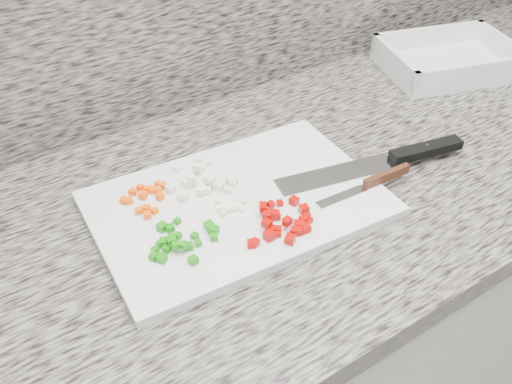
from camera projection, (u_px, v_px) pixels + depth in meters
The scene contains 11 objects.
cabinet at pixel (277, 354), 1.22m from camera, with size 3.92×0.62×0.86m, color beige.
countertop at pixel (283, 192), 0.94m from camera, with size 3.96×0.64×0.04m, color slate.
cutting_board at pixel (238, 204), 0.88m from camera, with size 0.43×0.29×0.01m, color silver.
carrot_pile at pixel (146, 197), 0.87m from camera, with size 0.08×0.08×0.01m.
onion_pile at pixel (202, 180), 0.90m from camera, with size 0.11×0.11×0.02m.
green_pepper_pile at pixel (181, 240), 0.79m from camera, with size 0.11×0.10×0.02m.
red_pepper_pile at pixel (282, 222), 0.82m from camera, with size 0.12×0.10×0.02m.
garlic_pile at pixel (230, 208), 0.85m from camera, with size 0.05×0.05×0.01m.
chef_knife at pixel (396, 158), 0.95m from camera, with size 0.34×0.11×0.02m.
paring_knife at pixel (375, 181), 0.90m from camera, with size 0.18×0.02×0.02m.
tray at pixel (448, 61), 1.23m from camera, with size 0.32×0.27×0.06m.
Camera 1 is at (-0.44, 0.86, 1.47)m, focal length 40.00 mm.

